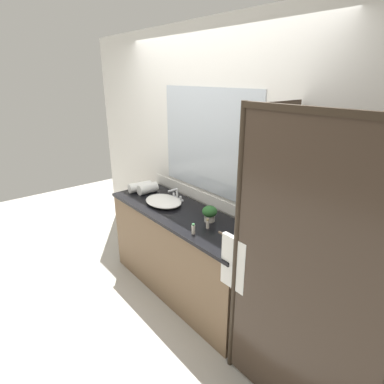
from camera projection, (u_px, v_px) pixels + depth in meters
ground_plane at (183, 290)px, 3.33m from camera, size 8.00×8.00×0.00m
wall_back_with_mirror at (209, 165)px, 3.08m from camera, size 4.40×0.06×2.60m
vanity_cabinet at (183, 253)px, 3.18m from camera, size 1.80×0.58×0.90m
shower_enclosure at (284, 267)px, 1.94m from camera, size 1.20×0.59×2.00m
sink_basin at (163, 201)px, 3.20m from camera, size 0.43×0.33×0.06m
faucet at (176, 196)px, 3.29m from camera, size 0.17×0.13×0.13m
potted_plant at (210, 213)px, 2.80m from camera, size 0.14×0.14×0.15m
amenity_bottle_body_wash at (239, 222)px, 2.69m from camera, size 0.03×0.03×0.10m
amenity_bottle_conditioner at (208, 224)px, 2.69m from camera, size 0.03×0.03×0.09m
amenity_bottle_shampoo at (193, 229)px, 2.59m from camera, size 0.03×0.03×0.09m
rolled_towel_near_edge at (140, 187)px, 3.54m from camera, size 0.14×0.27×0.11m
rolled_towel_middle at (148, 188)px, 3.48m from camera, size 0.12×0.22×0.11m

